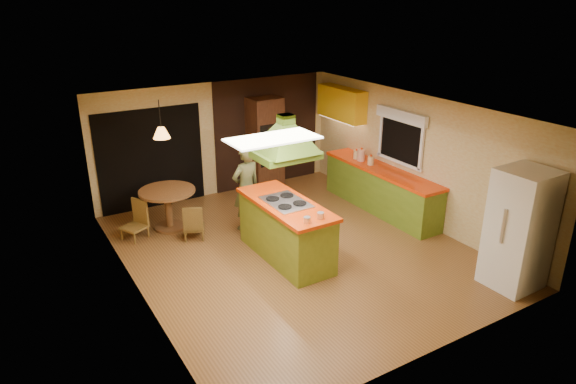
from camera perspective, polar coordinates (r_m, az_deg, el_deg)
ground at (r=9.18m, az=0.79°, el=-6.41°), size 6.50×6.50×0.00m
room_walls at (r=8.66m, az=0.83°, el=0.91°), size 5.50×6.50×6.50m
ceiling_plane at (r=8.30m, az=0.88°, el=9.01°), size 6.50×6.50×0.00m
brick_panel at (r=11.92m, az=-2.28°, el=6.70°), size 2.64×0.03×2.50m
nook_opening at (r=10.98m, az=-14.95°, el=3.57°), size 2.20×0.03×2.10m
right_counter at (r=10.77m, az=10.23°, el=0.31°), size 0.62×3.05×0.92m
upper_cabinets at (r=11.62m, az=5.97°, el=9.76°), size 0.34×1.40×0.70m
window_right at (r=10.40m, az=12.47°, el=6.96°), size 0.12×1.35×1.06m
fluor_panel at (r=6.76m, az=-1.68°, el=5.95°), size 1.20×0.60×0.03m
kitchen_island at (r=8.71m, az=-0.22°, el=-4.21°), size 0.84×2.06×1.04m
range_hood at (r=8.11m, az=-0.24°, el=6.91°), size 0.99×0.72×0.79m
man at (r=9.68m, az=-4.67°, el=0.45°), size 0.66×0.49×1.66m
refrigerator at (r=8.49m, az=24.33°, el=-3.79°), size 0.79×0.75×1.89m
wall_oven at (r=11.63m, az=-2.57°, el=5.33°), size 0.72×0.62×2.11m
dining_table at (r=10.01m, az=-13.20°, el=-1.02°), size 1.06×1.06×0.79m
chair_left at (r=9.83m, az=-16.78°, el=-3.06°), size 0.53×0.53×0.72m
chair_near at (r=9.60m, az=-10.44°, el=-3.21°), size 0.49×0.49×0.68m
pendant_lamp at (r=9.59m, az=-13.88°, el=6.41°), size 0.40×0.40×0.20m
canister_large at (r=10.99m, az=8.14°, el=4.09°), size 0.20×0.20×0.25m
canister_medium at (r=11.12m, az=7.61°, el=4.14°), size 0.13×0.13×0.18m
canister_small at (r=10.77m, az=9.18°, el=3.47°), size 0.16×0.16×0.18m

